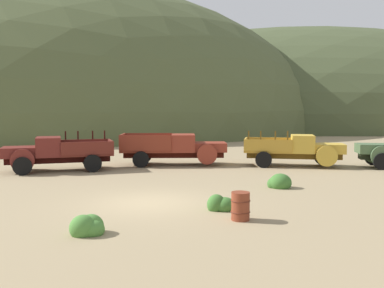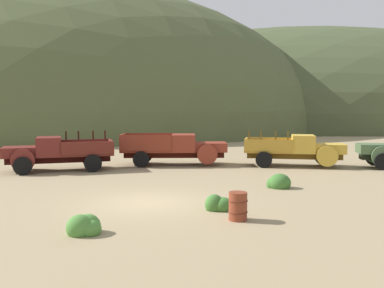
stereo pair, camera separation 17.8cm
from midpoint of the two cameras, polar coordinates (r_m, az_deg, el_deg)
ground_plane at (r=15.21m, az=-6.46°, el=-8.10°), size 300.00×300.00×0.00m
hill_far_left at (r=74.93m, az=-18.28°, el=1.87°), size 90.95×73.00×47.70m
hill_far_right at (r=97.92m, az=15.21°, el=2.55°), size 118.00×81.55×41.60m
truck_oxblood at (r=24.04m, az=-19.19°, el=-1.21°), size 6.07×3.19×2.16m
truck_rust_red at (r=25.35m, az=-1.89°, el=-0.58°), size 6.60×2.98×1.91m
truck_faded_yellow at (r=25.50m, az=14.52°, el=-0.75°), size 6.12×3.73×2.16m
oil_drum_spare at (r=12.80m, az=6.34°, el=-8.55°), size 0.61×0.61×0.87m
bush_front_left at (r=11.75m, az=-14.63°, el=-11.15°), size 0.95×0.80×0.71m
bush_lone_scrub at (r=18.32m, az=11.69°, el=-5.32°), size 1.04×0.87×0.81m
bush_near_barrel at (r=14.02m, az=3.60°, el=-8.47°), size 0.96×0.66×0.70m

